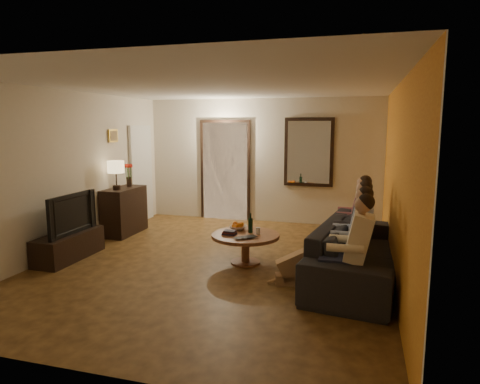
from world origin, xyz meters
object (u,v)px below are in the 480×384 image
(person_a, at_px, (353,254))
(coffee_table, at_px, (245,249))
(wine_bottle, at_px, (250,223))
(table_lamp, at_px, (116,175))
(person_c, at_px, (355,230))
(tv, at_px, (67,213))
(tv_stand, at_px, (69,246))
(bowl, at_px, (238,228))
(dog, at_px, (295,264))
(dresser, at_px, (124,211))
(person_b, at_px, (354,241))
(laptop, at_px, (247,238))
(person_d, at_px, (355,221))
(sofa, at_px, (361,251))

(person_a, bearing_deg, coffee_table, 144.76)
(person_a, xyz_separation_m, wine_bottle, (-1.51, 1.20, 0.01))
(table_lamp, relative_size, person_c, 0.45)
(tv, distance_m, wine_bottle, 2.81)
(tv_stand, bearing_deg, bowl, 16.80)
(bowl, bearing_deg, tv_stand, -163.20)
(dog, distance_m, bowl, 1.36)
(table_lamp, relative_size, wine_bottle, 1.74)
(table_lamp, distance_m, person_a, 4.71)
(dresser, xyz_separation_m, bowl, (2.50, -0.87, 0.04))
(coffee_table, bearing_deg, tv_stand, -168.71)
(table_lamp, height_order, person_b, table_lamp)
(coffee_table, bearing_deg, person_a, -35.24)
(tv, bearing_deg, dog, -91.97)
(dog, bearing_deg, person_b, -3.74)
(person_a, distance_m, laptop, 1.68)
(dog, relative_size, wine_bottle, 1.81)
(wine_bottle, bearing_deg, coffee_table, -116.57)
(person_d, height_order, dog, person_d)
(person_c, height_order, wine_bottle, person_c)
(person_d, distance_m, wine_bottle, 1.62)
(tv, height_order, person_a, person_a)
(person_a, xyz_separation_m, person_b, (0.00, 0.60, 0.00))
(dresser, height_order, coffee_table, dresser)
(person_a, relative_size, person_c, 1.00)
(dresser, relative_size, person_d, 0.82)
(coffee_table, height_order, bowl, bowl)
(dresser, distance_m, person_c, 4.36)
(dresser, relative_size, bowl, 3.80)
(tv_stand, relative_size, person_d, 1.02)
(laptop, bearing_deg, wine_bottle, 55.32)
(bowl, distance_m, laptop, 0.57)
(person_a, relative_size, person_d, 1.00)
(dog, bearing_deg, tv, 162.16)
(person_d, height_order, laptop, person_d)
(dog, height_order, coffee_table, dog)
(sofa, distance_m, laptop, 1.56)
(laptop, bearing_deg, tv_stand, 143.08)
(table_lamp, bearing_deg, dresser, 90.00)
(table_lamp, distance_m, dog, 3.94)
(tv_stand, distance_m, sofa, 4.36)
(person_b, relative_size, bowl, 4.63)
(wine_bottle, bearing_deg, tv_stand, -166.90)
(sofa, relative_size, person_b, 2.18)
(bowl, bearing_deg, wine_bottle, -27.55)
(dresser, height_order, person_a, person_a)
(person_a, height_order, dog, person_a)
(laptop, bearing_deg, dog, -69.10)
(dog, xyz_separation_m, coffee_table, (-0.84, 0.66, -0.06))
(dresser, xyz_separation_m, wine_bottle, (2.73, -0.99, 0.17))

